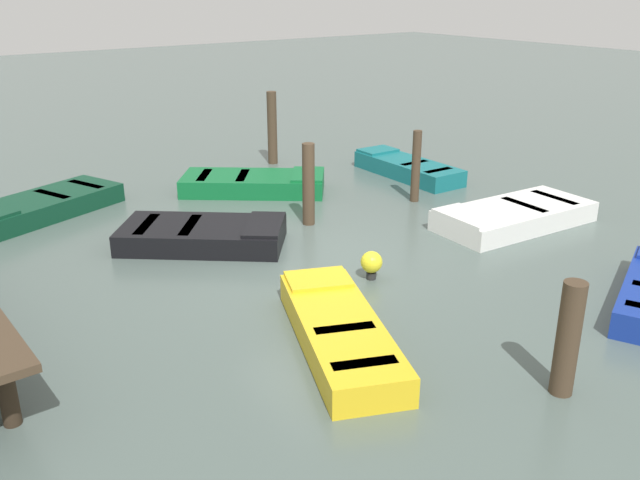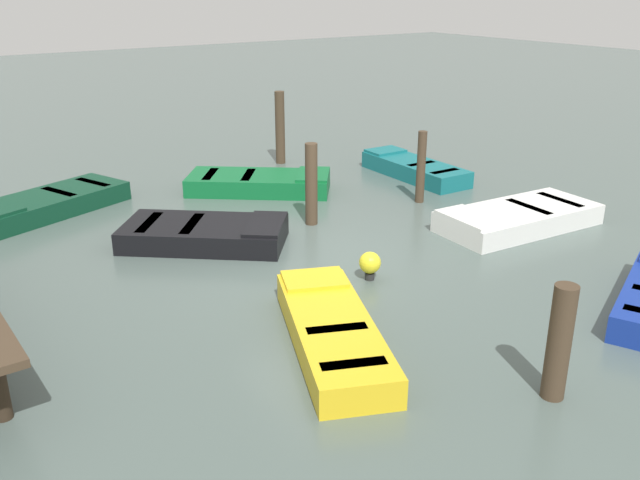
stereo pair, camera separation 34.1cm
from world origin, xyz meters
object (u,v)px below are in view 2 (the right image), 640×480
Objects in this scene: rowboat_black at (206,233)px; mooring_piling_center at (280,128)px; mooring_piling_mid_left at (421,167)px; mooring_piling_mid_right at (311,184)px; rowboat_green at (260,182)px; mooring_piling_far_right at (559,343)px; rowboat_teal at (414,168)px; rowboat_white at (518,217)px; rowboat_yellow at (332,331)px; rowboat_dark_green at (49,203)px; marker_buoy at (370,263)px.

mooring_piling_center is at bearing 85.06° from rowboat_black.
mooring_piling_mid_left is at bearing -170.69° from mooring_piling_center.
mooring_piling_center is at bearing -23.95° from mooring_piling_mid_right.
mooring_piling_far_right reaches higher than rowboat_green.
mooring_piling_mid_right is at bearing -8.61° from mooring_piling_far_right.
mooring_piling_mid_right is at bearing 111.54° from rowboat_teal.
mooring_piling_center is (4.67, 0.77, 0.16)m from mooring_piling_mid_left.
mooring_piling_mid_left is (2.35, 0.47, 0.58)m from rowboat_white.
rowboat_black is at bearing 103.22° from rowboat_teal.
rowboat_teal is 9.61m from mooring_piling_far_right.
rowboat_black is (2.67, 5.50, 0.00)m from rowboat_white.
rowboat_yellow is 2.33× the size of mooring_piling_far_right.
mooring_piling_far_right is (-10.38, -3.18, 0.50)m from rowboat_dark_green.
rowboat_green is 1.10× the size of rowboat_teal.
rowboat_yellow and rowboat_white have the same top height.
mooring_piling_center is (0.83, -6.21, 0.74)m from rowboat_dark_green.
rowboat_dark_green is 7.22× the size of marker_buoy.
mooring_piling_center is at bearing 35.23° from rowboat_teal.
rowboat_teal and rowboat_black have the same top height.
rowboat_black is 5.07m from mooring_piling_mid_left.
rowboat_black is (-2.37, 2.51, 0.00)m from rowboat_green.
rowboat_yellow is 5.97m from rowboat_white.
mooring_piling_far_right reaches higher than marker_buoy.
mooring_piling_mid_left is at bearing -8.77° from rowboat_green.
rowboat_white is at bearing 170.14° from rowboat_teal.
mooring_piling_center is 7.87m from marker_buoy.
mooring_piling_mid_right is (-4.53, 2.01, -0.13)m from mooring_piling_center.
marker_buoy is (-7.35, 2.73, -0.67)m from mooring_piling_center.
rowboat_white is 9.69m from rowboat_dark_green.
rowboat_green is 0.98× the size of rowboat_dark_green.
mooring_piling_far_right reaches higher than rowboat_dark_green.
rowboat_green is 7.05× the size of marker_buoy.
rowboat_white is (1.72, -5.72, -0.00)m from rowboat_yellow.
rowboat_white is at bearing -168.64° from mooring_piling_mid_left.
marker_buoy is at bearing 127.37° from mooring_piling_mid_left.
marker_buoy is at bearing 8.31° from rowboat_white.
rowboat_white is 2.33× the size of mooring_piling_far_right.
rowboat_yellow is 9.86m from mooring_piling_center.
mooring_piling_center reaches higher than mooring_piling_far_right.
mooring_piling_center reaches higher than rowboat_green.
rowboat_teal is at bearing -48.06° from marker_buoy.
rowboat_black is at bearing 27.11° from marker_buoy.
mooring_piling_mid_left is at bearing -30.12° from mooring_piling_far_right.
mooring_piling_center is at bearing -20.41° from marker_buoy.
rowboat_black is 6.72× the size of marker_buoy.
rowboat_dark_green is 2.19× the size of mooring_piling_mid_left.
rowboat_yellow is 1.09× the size of rowboat_teal.
rowboat_green is (5.04, 3.00, 0.00)m from rowboat_white.
rowboat_teal is 4.36m from mooring_piling_mid_right.
mooring_piling_center reaches higher than rowboat_black.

